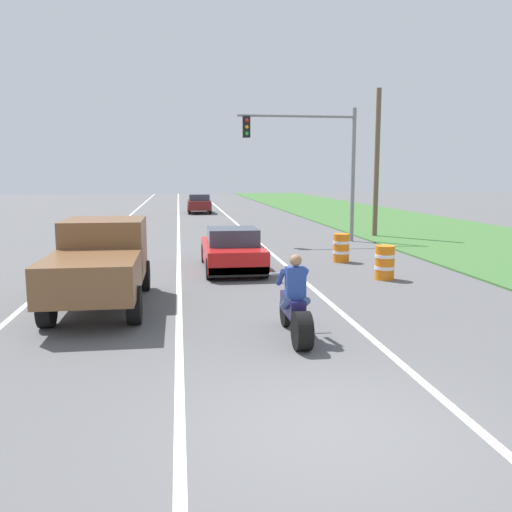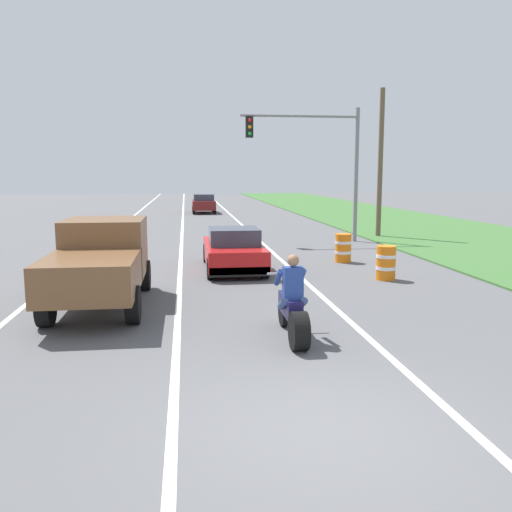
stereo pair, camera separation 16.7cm
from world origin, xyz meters
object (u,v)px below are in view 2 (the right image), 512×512
at_px(motorcycle_with_rider, 293,309).
at_px(construction_barrel_nearest, 386,263).
at_px(pickup_truck_left_lane_brown, 100,260).
at_px(distant_car_far_ahead, 204,203).
at_px(sports_car_red, 234,250).
at_px(construction_barrel_mid, 343,248).
at_px(traffic_light_mast_near, 320,152).

relative_size(motorcycle_with_rider, construction_barrel_nearest, 2.21).
distance_m(pickup_truck_left_lane_brown, construction_barrel_nearest, 8.14).
bearing_deg(distant_car_far_ahead, motorcycle_with_rider, -89.13).
relative_size(sports_car_red, construction_barrel_mid, 4.30).
xyz_separation_m(construction_barrel_mid, distant_car_far_ahead, (-4.05, 25.08, 0.27)).
height_order(construction_barrel_nearest, distant_car_far_ahead, distant_car_far_ahead).
height_order(traffic_light_mast_near, construction_barrel_mid, traffic_light_mast_near).
height_order(pickup_truck_left_lane_brown, distant_car_far_ahead, pickup_truck_left_lane_brown).
xyz_separation_m(pickup_truck_left_lane_brown, construction_barrel_nearest, (7.78, 2.30, -0.60)).
bearing_deg(pickup_truck_left_lane_brown, construction_barrel_nearest, 16.47).
xyz_separation_m(motorcycle_with_rider, construction_barrel_nearest, (3.86, 5.46, -0.09)).
xyz_separation_m(motorcycle_with_rider, construction_barrel_mid, (3.53, 8.76, -0.09)).
bearing_deg(pickup_truck_left_lane_brown, motorcycle_with_rider, -38.77).
xyz_separation_m(pickup_truck_left_lane_brown, construction_barrel_mid, (7.46, 5.60, -0.60)).
relative_size(construction_barrel_mid, distant_car_far_ahead, 0.25).
bearing_deg(motorcycle_with_rider, construction_barrel_mid, 68.02).
relative_size(traffic_light_mast_near, construction_barrel_nearest, 6.00).
height_order(motorcycle_with_rider, traffic_light_mast_near, traffic_light_mast_near).
distance_m(construction_barrel_nearest, distant_car_far_ahead, 28.72).
bearing_deg(construction_barrel_nearest, traffic_light_mast_near, 88.64).
xyz_separation_m(sports_car_red, distant_car_far_ahead, (-0.09, 26.13, 0.14)).
height_order(sports_car_red, construction_barrel_nearest, sports_car_red).
xyz_separation_m(pickup_truck_left_lane_brown, traffic_light_mast_near, (8.00, 11.37, 2.94)).
xyz_separation_m(traffic_light_mast_near, construction_barrel_mid, (-0.54, -5.77, -3.54)).
height_order(sports_car_red, distant_car_far_ahead, distant_car_far_ahead).
relative_size(motorcycle_with_rider, distant_car_far_ahead, 0.55).
bearing_deg(construction_barrel_mid, traffic_light_mast_near, 84.69).
relative_size(construction_barrel_nearest, distant_car_far_ahead, 0.25).
bearing_deg(pickup_truck_left_lane_brown, sports_car_red, 52.46).
distance_m(construction_barrel_mid, distant_car_far_ahead, 25.41).
distance_m(traffic_light_mast_near, distant_car_far_ahead, 20.11).
bearing_deg(motorcycle_with_rider, distant_car_far_ahead, 90.87).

